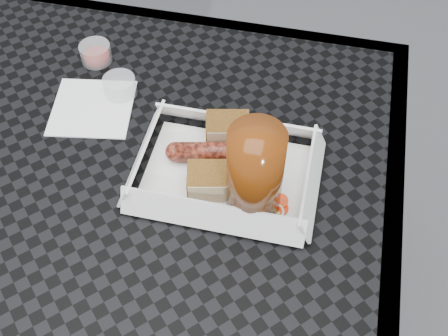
% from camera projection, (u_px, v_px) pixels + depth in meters
% --- Properties ---
extents(patio_table, '(0.80, 0.80, 0.74)m').
position_uv_depth(patio_table, '(111.00, 222.00, 0.82)').
color(patio_table, black).
rests_on(patio_table, ground).
extents(food_tray, '(0.22, 0.15, 0.00)m').
position_uv_depth(food_tray, '(226.00, 175.00, 0.77)').
color(food_tray, white).
rests_on(food_tray, patio_table).
extents(bratwurst, '(0.15, 0.06, 0.03)m').
position_uv_depth(bratwurst, '(220.00, 152.00, 0.78)').
color(bratwurst, maroon).
rests_on(bratwurst, food_tray).
extents(bread_near, '(0.07, 0.06, 0.04)m').
position_uv_depth(bread_near, '(228.00, 129.00, 0.80)').
color(bread_near, brown).
rests_on(bread_near, food_tray).
extents(bread_far, '(0.08, 0.06, 0.03)m').
position_uv_depth(bread_far, '(213.00, 180.00, 0.74)').
color(bread_far, brown).
rests_on(bread_far, food_tray).
extents(veg_garnish, '(0.03, 0.03, 0.00)m').
position_uv_depth(veg_garnish, '(269.00, 208.00, 0.74)').
color(veg_garnish, '#EE350A').
rests_on(veg_garnish, food_tray).
extents(napkin, '(0.14, 0.14, 0.00)m').
position_uv_depth(napkin, '(92.00, 108.00, 0.85)').
color(napkin, white).
rests_on(napkin, patio_table).
extents(condiment_cup_sauce, '(0.05, 0.05, 0.03)m').
position_uv_depth(condiment_cup_sauce, '(96.00, 53.00, 0.91)').
color(condiment_cup_sauce, maroon).
rests_on(condiment_cup_sauce, patio_table).
extents(condiment_cup_empty, '(0.05, 0.05, 0.03)m').
position_uv_depth(condiment_cup_empty, '(120.00, 86.00, 0.86)').
color(condiment_cup_empty, silver).
rests_on(condiment_cup_empty, patio_table).
extents(drink_glass, '(0.07, 0.07, 0.15)m').
position_uv_depth(drink_glass, '(255.00, 175.00, 0.69)').
color(drink_glass, '#5C2507').
rests_on(drink_glass, patio_table).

